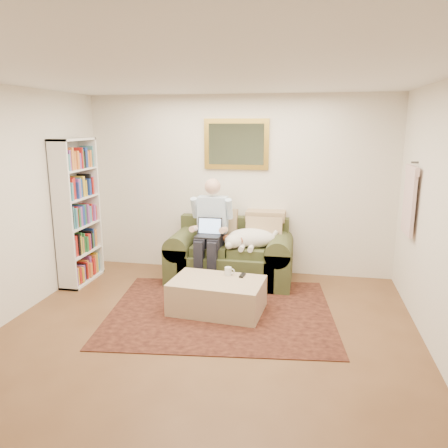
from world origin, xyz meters
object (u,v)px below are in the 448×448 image
(seated_man, at_px, (210,233))
(laptop, at_px, (209,231))
(sofa, at_px, (230,260))
(sleeping_dog, at_px, (252,238))
(bookshelf, at_px, (77,212))
(ottoman, at_px, (217,296))
(coffee_mug, at_px, (228,271))

(seated_man, xyz_separation_m, laptop, (-0.00, -0.07, 0.04))
(sofa, bearing_deg, sleeping_dog, -15.74)
(sleeping_dog, relative_size, bookshelf, 0.36)
(sofa, relative_size, ottoman, 1.61)
(bookshelf, bearing_deg, coffee_mug, -11.57)
(sofa, distance_m, coffee_mug, 0.90)
(sofa, xyz_separation_m, ottoman, (0.04, -1.08, -0.10))
(seated_man, height_order, coffee_mug, seated_man)
(seated_man, bearing_deg, coffee_mug, -61.79)
(laptop, bearing_deg, sleeping_dog, 13.64)
(sleeping_dog, height_order, coffee_mug, sleeping_dog)
(seated_man, relative_size, sleeping_dog, 2.04)
(sleeping_dog, xyz_separation_m, coffee_mug, (-0.18, -0.79, -0.22))
(ottoman, height_order, coffee_mug, coffee_mug)
(seated_man, bearing_deg, laptop, -90.00)
(sleeping_dog, height_order, bookshelf, bookshelf)
(seated_man, bearing_deg, bookshelf, -171.47)
(seated_man, height_order, bookshelf, bookshelf)
(seated_man, xyz_separation_m, sleeping_dog, (0.57, 0.07, -0.07))
(sofa, relative_size, bookshelf, 0.86)
(sofa, relative_size, laptop, 5.15)
(seated_man, height_order, sleeping_dog, seated_man)
(seated_man, relative_size, coffee_mug, 14.51)
(sofa, distance_m, bookshelf, 2.23)
(seated_man, relative_size, laptop, 4.33)
(laptop, height_order, bookshelf, bookshelf)
(laptop, height_order, sleeping_dog, laptop)
(seated_man, relative_size, bookshelf, 0.73)
(ottoman, bearing_deg, seated_man, 107.68)
(coffee_mug, bearing_deg, sofa, 98.30)
(sleeping_dog, bearing_deg, coffee_mug, -102.86)
(seated_man, distance_m, ottoman, 1.10)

